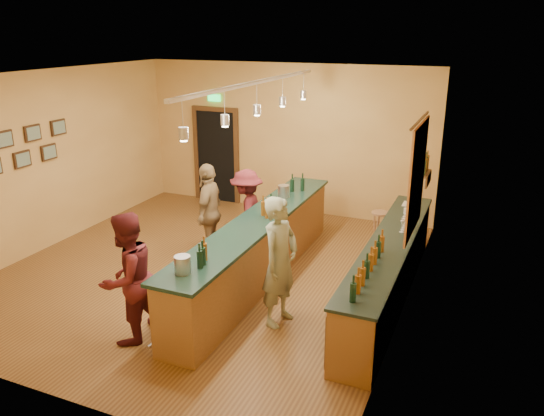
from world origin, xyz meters
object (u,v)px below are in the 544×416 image
at_px(back_counter, 389,269).
at_px(customer_c, 247,213).
at_px(customer_b, 209,212).
at_px(customer_a, 127,278).
at_px(bartender, 280,262).
at_px(bar_stool, 380,219).
at_px(tasting_bar, 258,245).

relative_size(back_counter, customer_c, 2.90).
bearing_deg(customer_b, customer_c, 114.43).
bearing_deg(customer_a, back_counter, 137.01).
bearing_deg(customer_b, bartender, 40.35).
distance_m(customer_a, bar_stool, 4.98).
distance_m(back_counter, bartender, 1.79).
xyz_separation_m(customer_a, customer_c, (0.21, 3.06, -0.09)).
height_order(bartender, customer_b, bartender).
xyz_separation_m(back_counter, customer_a, (-2.86, -2.38, 0.38)).
bearing_deg(tasting_bar, bartender, -52.59).
height_order(tasting_bar, customer_b, customer_b).
height_order(bartender, customer_a, bartender).
xyz_separation_m(tasting_bar, customer_c, (-0.61, 0.87, 0.18)).
distance_m(back_counter, customer_a, 3.74).
distance_m(tasting_bar, customer_b, 1.27).
bearing_deg(back_counter, tasting_bar, -174.93).
bearing_deg(customer_a, bartender, 132.81).
bearing_deg(bartender, bar_stool, -0.97).
distance_m(back_counter, customer_c, 2.76).
relative_size(tasting_bar, bartender, 2.82).
xyz_separation_m(back_counter, bartender, (-1.24, -1.22, 0.42)).
relative_size(customer_a, bar_stool, 2.64).
height_order(tasting_bar, customer_a, customer_a).
bearing_deg(tasting_bar, bar_stool, 56.06).
xyz_separation_m(back_counter, tasting_bar, (-2.04, -0.18, 0.12)).
distance_m(tasting_bar, customer_c, 1.07).
height_order(back_counter, bar_stool, back_counter).
bearing_deg(bartender, customer_a, 136.50).
relative_size(back_counter, bartender, 2.51).
bearing_deg(bar_stool, back_counter, -74.52).
bearing_deg(bartender, customer_b, 62.82).
relative_size(bartender, bar_stool, 2.74).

